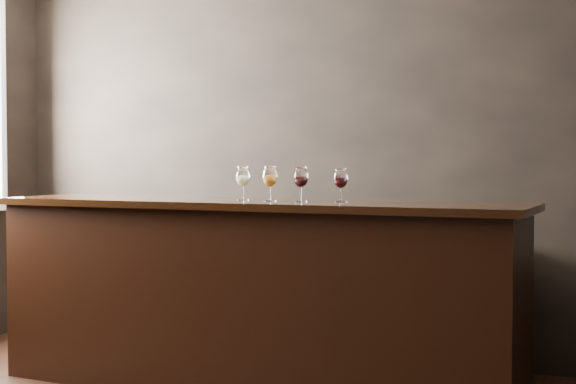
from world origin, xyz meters
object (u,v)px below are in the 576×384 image
at_px(bar_counter, 250,300).
at_px(glass_white, 243,177).
at_px(glass_amber, 270,177).
at_px(glass_red_a, 301,178).
at_px(back_bar_shelf, 332,301).
at_px(glass_red_b, 341,179).

distance_m(bar_counter, glass_white, 0.70).
bearing_deg(glass_amber, glass_white, 159.70).
xyz_separation_m(glass_amber, glass_red_a, (0.18, 0.00, -0.00)).
xyz_separation_m(glass_white, glass_amber, (0.21, -0.08, 0.00)).
bearing_deg(glass_amber, back_bar_shelf, 86.98).
xyz_separation_m(bar_counter, glass_red_a, (0.32, -0.03, 0.69)).
relative_size(glass_red_a, glass_red_b, 1.05).
bearing_deg(bar_counter, glass_red_a, -4.51).
distance_m(glass_amber, glass_red_a, 0.18).
relative_size(glass_white, glass_red_b, 1.05).
xyz_separation_m(bar_counter, glass_amber, (0.14, -0.04, 0.70)).
bearing_deg(back_bar_shelf, glass_red_b, -66.72).
bearing_deg(glass_red_a, glass_white, 169.58).
distance_m(back_bar_shelf, glass_amber, 1.20).
relative_size(glass_amber, glass_red_a, 1.02).
height_order(glass_amber, glass_red_a, glass_amber).
xyz_separation_m(glass_red_a, glass_red_b, (0.20, 0.07, -0.01)).
distance_m(bar_counter, glass_amber, 0.71).
bearing_deg(glass_white, glass_red_b, 0.14).
xyz_separation_m(bar_counter, glass_red_b, (0.53, 0.04, 0.69)).
bearing_deg(glass_white, glass_amber, -20.30).
bearing_deg(glass_amber, glass_red_b, 11.34).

